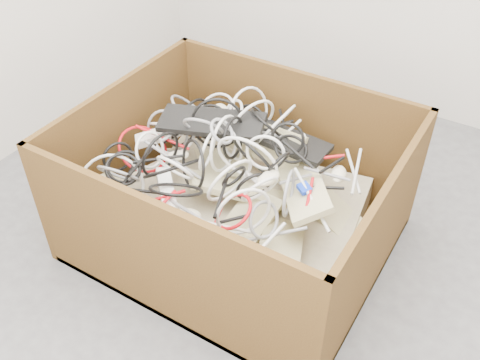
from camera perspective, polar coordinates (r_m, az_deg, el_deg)
The scene contains 8 objects.
ground at distance 2.11m, azimuth 2.99°, elevation -10.92°, with size 3.00×3.00×0.00m, color #49494B.
cardboard_box at distance 2.18m, azimuth -0.62°, elevation -3.27°, with size 1.15×0.96×0.57m.
keyboard_pile at distance 2.11m, azimuth 0.83°, elevation -0.18°, with size 1.03×0.71×0.37m.
mice_scatter at distance 2.05m, azimuth -0.25°, elevation 1.64°, with size 0.68×0.62×0.17m.
power_strip_left at distance 2.25m, azimuth -7.37°, elevation 5.04°, with size 0.28×0.05×0.04m, color silver.
power_strip_right at distance 1.97m, azimuth -7.60°, elevation -1.72°, with size 0.26×0.05×0.04m, color silver.
vga_plug at distance 1.96m, azimuth 6.73°, elevation -0.85°, with size 0.04×0.04×0.02m, color #0D30CD.
cable_tangle at distance 2.10m, azimuth -3.11°, elevation 3.42°, with size 0.95×0.87×0.48m.
Camera 1 is at (0.60, -1.20, 1.63)m, focal length 40.83 mm.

